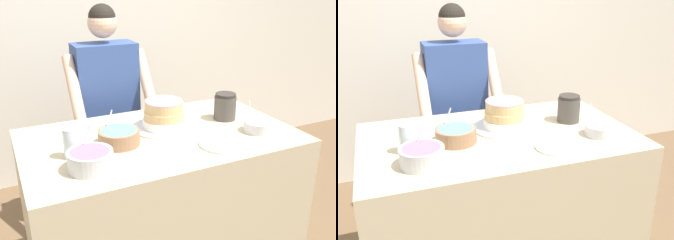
{
  "view_description": "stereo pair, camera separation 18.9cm",
  "coord_description": "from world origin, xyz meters",
  "views": [
    {
      "loc": [
        -0.75,
        -1.22,
        1.69
      ],
      "look_at": [
        0.02,
        0.38,
        1.02
      ],
      "focal_mm": 40.0,
      "sensor_mm": 36.0,
      "label": 1
    },
    {
      "loc": [
        -0.57,
        -1.3,
        1.69
      ],
      "look_at": [
        0.02,
        0.38,
        1.02
      ],
      "focal_mm": 40.0,
      "sensor_mm": 36.0,
      "label": 2
    }
  ],
  "objects": [
    {
      "name": "person_baker",
      "position": [
        -0.07,
        1.11,
        0.92
      ],
      "size": [
        0.54,
        0.44,
        1.55
      ],
      "color": "#2D2D38",
      "rests_on": "ground_plane"
    },
    {
      "name": "frosting_bowl_white",
      "position": [
        0.49,
        0.24,
        0.96
      ],
      "size": [
        0.15,
        0.15,
        0.17
      ],
      "color": "silver",
      "rests_on": "counter"
    },
    {
      "name": "ceramic_plate",
      "position": [
        0.21,
        0.17,
        0.93
      ],
      "size": [
        0.22,
        0.22,
        0.01
      ],
      "color": "silver",
      "rests_on": "counter"
    },
    {
      "name": "stoneware_jar",
      "position": [
        0.44,
        0.48,
        1.0
      ],
      "size": [
        0.13,
        0.13,
        0.15
      ],
      "color": "#4C4742",
      "rests_on": "counter"
    },
    {
      "name": "frosting_bowl_purple",
      "position": [
        -0.42,
        0.21,
        0.97
      ],
      "size": [
        0.2,
        0.2,
        0.18
      ],
      "color": "silver",
      "rests_on": "counter"
    },
    {
      "name": "drinking_glass",
      "position": [
        -0.47,
        0.36,
        0.99
      ],
      "size": [
        0.07,
        0.07,
        0.14
      ],
      "color": "silver",
      "rests_on": "counter"
    },
    {
      "name": "counter",
      "position": [
        0.0,
        0.42,
        0.46
      ],
      "size": [
        1.42,
        0.83,
        0.92
      ],
      "color": "#C6B793",
      "rests_on": "ground_plane"
    },
    {
      "name": "cake",
      "position": [
        0.06,
        0.5,
        0.99
      ],
      "size": [
        0.34,
        0.34,
        0.16
      ],
      "color": "silver",
      "rests_on": "counter"
    },
    {
      "name": "frosting_bowl_blue",
      "position": [
        -0.23,
        0.4,
        0.96
      ],
      "size": [
        0.21,
        0.21,
        0.16
      ],
      "color": "#936B4C",
      "rests_on": "counter"
    },
    {
      "name": "wall_back",
      "position": [
        0.0,
        1.95,
        1.3
      ],
      "size": [
        10.0,
        0.05,
        2.6
      ],
      "color": "silver",
      "rests_on": "ground_plane"
    }
  ]
}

